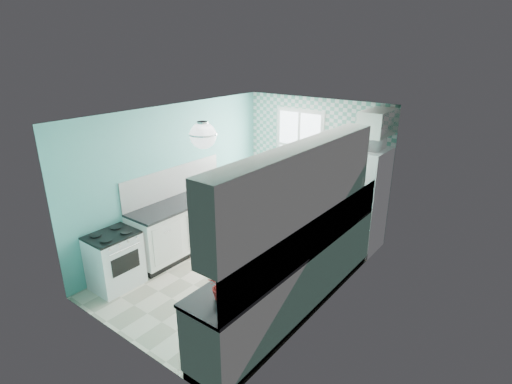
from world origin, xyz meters
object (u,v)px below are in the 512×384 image
Objects in this scene: fruit_bowl at (247,279)px; microwave at (365,138)px; potted_plant at (222,287)px; stove at (115,259)px; ceiling_light at (203,135)px; sink at (330,223)px; fridge at (359,199)px.

fruit_bowl is 0.42× the size of microwave.
potted_plant is 3.74m from microwave.
ceiling_light is at bearing 32.12° from stove.
ceiling_light is 2.85m from microwave.
ceiling_light reaches higher than sink.
microwave is at bearing 92.18° from sink.
fruit_bowl is at bearing -92.26° from sink.
sink is 1.63m from microwave.
sink reaches higher than stove.
stove is 3.23m from sink.
ceiling_light is at bearing 67.21° from microwave.
fridge is 3.64m from potted_plant.
fridge reaches higher than sink.
ceiling_light is 0.66× the size of sink.
fruit_bowl is 0.44m from potted_plant.
microwave is at bearing 55.55° from stove.
potted_plant is at bearing -90.00° from fruit_bowl.
ceiling_light is at bearing 139.33° from potted_plant.
microwave is (-0.09, 1.25, 1.04)m from sink.
stove is at bearing 173.32° from potted_plant.
stove is 4.35m from microwave.
fruit_bowl is (2.40, 0.14, 0.53)m from stove.
stove is at bearing -176.70° from fruit_bowl.
ceiling_light is 1.91m from fruit_bowl.
sink is 1.77× the size of potted_plant.
potted_plant is at bearing -40.67° from ceiling_light.
fridge is 2.94× the size of microwave.
fruit_bowl is 0.86× the size of potted_plant.
fruit_bowl is 3.37m from microwave.
microwave is (-0.09, 3.64, 0.89)m from potted_plant.
fruit_bowl reaches higher than stove.
microwave is (1.11, 2.60, -0.35)m from ceiling_light.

